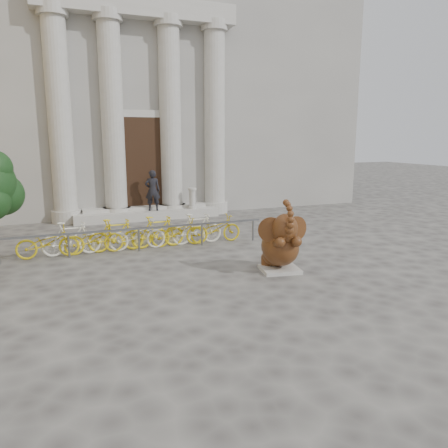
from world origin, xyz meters
name	(u,v)px	position (x,y,z in m)	size (l,w,h in m)	color
ground	(233,289)	(0.00, 0.00, 0.00)	(80.00, 80.00, 0.00)	#474442
classical_building	(121,86)	(0.00, 14.93, 5.98)	(22.00, 10.70, 12.00)	gray
entrance_steps	(147,214)	(0.00, 9.40, 0.18)	(6.00, 1.20, 0.36)	#A8A59E
elephant_statue	(281,245)	(1.65, 0.81, 0.69)	(1.26, 1.48, 1.90)	#A8A59E
bike_rack	(137,233)	(-1.34, 4.41, 0.50)	(8.00, 0.53, 1.00)	slate
pedestrian	(153,190)	(0.22, 9.23, 1.21)	(0.62, 0.41, 1.70)	black
balustrade_post	(192,199)	(1.90, 9.10, 0.77)	(0.37, 0.37, 0.90)	#A8A59E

